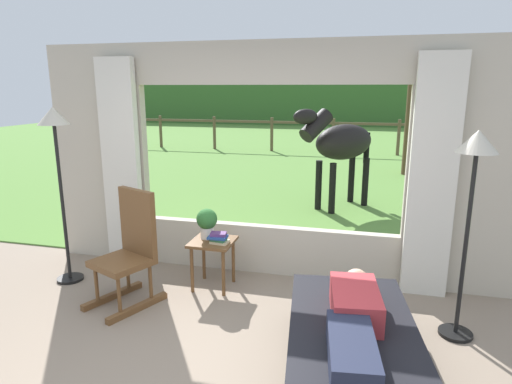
# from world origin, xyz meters

# --- Properties ---
(back_wall_with_window) EXTENTS (5.20, 0.12, 2.55)m
(back_wall_with_window) POSITION_xyz_m (0.00, 2.26, 1.25)
(back_wall_with_window) COLOR #BCB29E
(back_wall_with_window) RESTS_ON ground_plane
(curtain_panel_left) EXTENTS (0.44, 0.10, 2.40)m
(curtain_panel_left) POSITION_xyz_m (-1.69, 2.12, 1.20)
(curtain_panel_left) COLOR silver
(curtain_panel_left) RESTS_ON ground_plane
(curtain_panel_right) EXTENTS (0.44, 0.10, 2.40)m
(curtain_panel_right) POSITION_xyz_m (1.69, 2.12, 1.20)
(curtain_panel_right) COLOR silver
(curtain_panel_right) RESTS_ON ground_plane
(outdoor_pasture_lawn) EXTENTS (36.00, 21.68, 0.02)m
(outdoor_pasture_lawn) POSITION_xyz_m (0.00, 13.16, 0.01)
(outdoor_pasture_lawn) COLOR #568438
(outdoor_pasture_lawn) RESTS_ON ground_plane
(distant_hill_ridge) EXTENTS (36.00, 2.00, 2.40)m
(distant_hill_ridge) POSITION_xyz_m (0.00, 23.00, 1.20)
(distant_hill_ridge) COLOR #38622C
(distant_hill_ridge) RESTS_ON ground_plane
(recliner_sofa) EXTENTS (1.11, 1.80, 0.42)m
(recliner_sofa) POSITION_xyz_m (1.03, 0.54, 0.22)
(recliner_sofa) COLOR black
(recliner_sofa) RESTS_ON ground_plane
(reclining_person) EXTENTS (0.41, 1.44, 0.22)m
(reclining_person) POSITION_xyz_m (1.03, 0.49, 0.52)
(reclining_person) COLOR #B23338
(reclining_person) RESTS_ON recliner_sofa
(rocking_chair) EXTENTS (0.69, 0.81, 1.12)m
(rocking_chair) POSITION_xyz_m (-1.12, 1.24, 0.55)
(rocking_chair) COLOR brown
(rocking_chair) RESTS_ON ground_plane
(side_table) EXTENTS (0.44, 0.44, 0.52)m
(side_table) POSITION_xyz_m (-0.45, 1.73, 0.43)
(side_table) COLOR brown
(side_table) RESTS_ON ground_plane
(potted_plant) EXTENTS (0.22, 0.22, 0.32)m
(potted_plant) POSITION_xyz_m (-0.53, 1.79, 0.70)
(potted_plant) COLOR silver
(potted_plant) RESTS_ON side_table
(book_stack) EXTENTS (0.21, 0.16, 0.11)m
(book_stack) POSITION_xyz_m (-0.36, 1.67, 0.57)
(book_stack) COLOR beige
(book_stack) RESTS_ON side_table
(floor_lamp_left) EXTENTS (0.32, 0.32, 1.88)m
(floor_lamp_left) POSITION_xyz_m (-2.04, 1.50, 1.52)
(floor_lamp_left) COLOR black
(floor_lamp_left) RESTS_ON ground_plane
(floor_lamp_right) EXTENTS (0.32, 0.32, 1.76)m
(floor_lamp_right) POSITION_xyz_m (1.88, 1.35, 1.42)
(floor_lamp_right) COLOR black
(floor_lamp_right) RESTS_ON ground_plane
(horse) EXTENTS (1.41, 1.63, 1.73)m
(horse) POSITION_xyz_m (0.63, 5.17, 1.16)
(horse) COLOR black
(horse) RESTS_ON outdoor_pasture_lawn
(pasture_tree) EXTENTS (0.98, 1.05, 2.80)m
(pasture_tree) POSITION_xyz_m (2.09, 8.66, 1.25)
(pasture_tree) COLOR #4C3823
(pasture_tree) RESTS_ON outdoor_pasture_lawn
(pasture_fence_line) EXTENTS (16.10, 0.10, 1.10)m
(pasture_fence_line) POSITION_xyz_m (0.00, 11.82, 0.74)
(pasture_fence_line) COLOR brown
(pasture_fence_line) RESTS_ON outdoor_pasture_lawn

